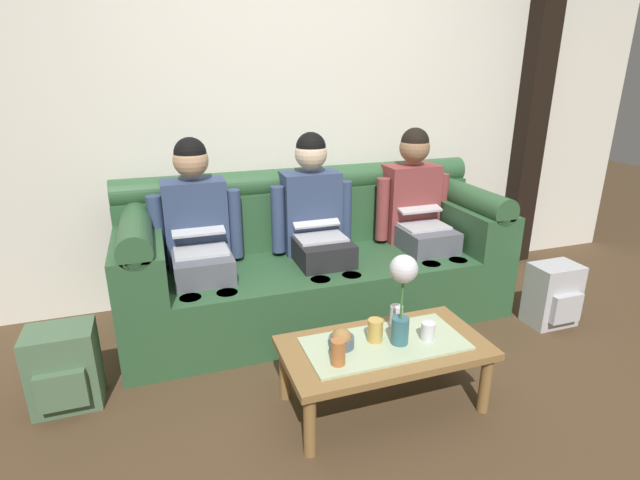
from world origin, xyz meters
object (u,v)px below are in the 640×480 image
object	(u,v)px
couch	(316,262)
coffee_table	(384,352)
person_left	(198,233)
cup_far_left	(338,352)
person_middle	(316,221)
flower_vase	(403,288)
snack_bowl	(341,340)
backpack_right	(553,295)
backpack_left	(64,369)
person_right	(417,211)
cup_far_center	(375,330)
cup_near_right	(428,331)
cup_near_left	(396,317)

from	to	relation	value
couch	coffee_table	bearing A→B (deg)	-90.00
person_left	cup_far_left	world-z (taller)	person_left
person_middle	coffee_table	distance (m)	1.11
couch	flower_vase	distance (m)	1.12
flower_vase	snack_bowl	bearing A→B (deg)	168.12
coffee_table	snack_bowl	world-z (taller)	snack_bowl
backpack_right	backpack_left	distance (m)	2.90
person_right	flower_vase	distance (m)	1.28
person_left	flower_vase	world-z (taller)	person_left
backpack_right	cup_far_left	bearing A→B (deg)	-164.11
coffee_table	cup_far_center	size ratio (longest dim) A/B	8.88
snack_bowl	cup_far_left	world-z (taller)	cup_far_left
person_left	person_middle	size ratio (longest dim) A/B	1.00
couch	backpack_right	distance (m)	1.57
person_middle	backpack_right	xyz separation A→B (m)	(1.41, -0.66, -0.45)
snack_bowl	cup_far_left	size ratio (longest dim) A/B	1.02
person_left	person_right	world-z (taller)	same
cup_near_right	cup_far_center	size ratio (longest dim) A/B	0.79
person_left	cup_near_right	distance (m)	1.48
person_left	snack_bowl	size ratio (longest dim) A/B	10.09
person_middle	cup_near_right	xyz separation A→B (m)	(0.21, -1.09, -0.26)
person_left	flower_vase	xyz separation A→B (m)	(0.82, -1.07, -0.01)
person_right	cup_far_center	size ratio (longest dim) A/B	10.89
coffee_table	person_middle	bearing A→B (deg)	90.00
flower_vase	cup_far_center	world-z (taller)	flower_vase
person_middle	backpack_left	world-z (taller)	person_middle
person_right	cup_near_left	distance (m)	1.16
snack_bowl	cup_near_left	world-z (taller)	cup_near_left
flower_vase	cup_far_center	xyz separation A→B (m)	(-0.10, 0.06, -0.24)
cup_near_left	cup_near_right	xyz separation A→B (m)	(0.09, -0.15, -0.02)
person_right	cup_near_left	size ratio (longest dim) A/B	10.00
person_right	coffee_table	world-z (taller)	person_right
person_left	backpack_right	bearing A→B (deg)	-17.02
person_right	cup_far_left	bearing A→B (deg)	-132.00
cup_far_left	backpack_left	size ratio (longest dim) A/B	0.28
couch	snack_bowl	xyz separation A→B (m)	(-0.21, -1.02, 0.02)
coffee_table	snack_bowl	size ratio (longest dim) A/B	8.23
person_middle	flower_vase	bearing A→B (deg)	-86.56
person_right	cup_near_left	xyz separation A→B (m)	(-0.64, -0.94, -0.24)
snack_bowl	person_right	bearing A→B (deg)	46.52
couch	backpack_right	bearing A→B (deg)	-25.29
couch	backpack_right	xyz separation A→B (m)	(1.41, -0.67, -0.16)
snack_bowl	cup_far_center	bearing A→B (deg)	-0.58
couch	backpack_right	size ratio (longest dim) A/B	6.00
cup_near_right	snack_bowl	bearing A→B (deg)	170.14
flower_vase	cup_far_left	size ratio (longest dim) A/B	3.81
backpack_left	couch	bearing A→B (deg)	20.14
person_left	cup_near_right	size ratio (longest dim) A/B	13.75
couch	cup_near_right	size ratio (longest dim) A/B	27.90
cup_near_left	person_right	bearing A→B (deg)	55.83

